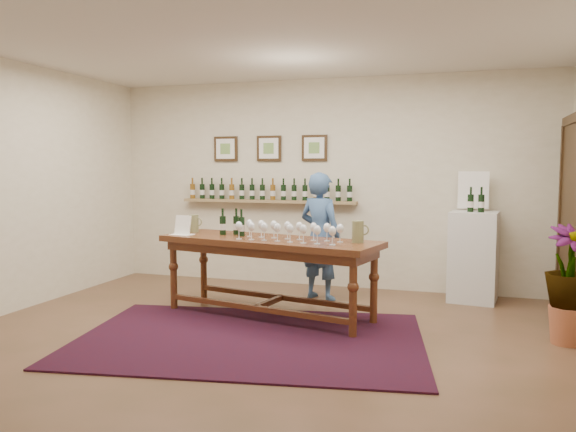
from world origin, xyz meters
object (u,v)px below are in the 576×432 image
(potted_plant, at_px, (568,284))
(person, at_px, (320,236))
(tasting_table, at_px, (269,250))
(display_pedestal, at_px, (473,256))

(potted_plant, distance_m, person, 2.80)
(tasting_table, xyz_separation_m, potted_plant, (2.93, -0.08, -0.17))
(tasting_table, xyz_separation_m, display_pedestal, (2.13, 1.43, -0.18))
(tasting_table, distance_m, potted_plant, 2.93)
(tasting_table, distance_m, display_pedestal, 2.57)
(display_pedestal, height_order, person, person)
(tasting_table, height_order, display_pedestal, display_pedestal)
(tasting_table, distance_m, person, 1.01)
(potted_plant, relative_size, person, 0.61)
(display_pedestal, bearing_deg, potted_plant, -62.05)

